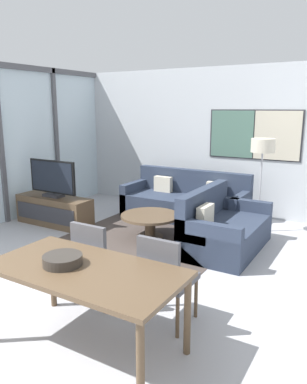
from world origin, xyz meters
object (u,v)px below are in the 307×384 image
(fruit_bowl, at_px, (63,259))
(dining_chair_left, at_px, (97,258))
(sofa_side, at_px, (221,230))
(television, at_px, (52,179))
(dining_table, at_px, (85,276))
(floor_lamp, at_px, (263,152))
(dining_chair_centre, at_px, (165,275))
(coffee_table, at_px, (150,220))
(tv_console, at_px, (54,211))
(sofa_main, at_px, (186,203))

(fruit_bowl, bearing_deg, dining_chair_left, 106.22)
(sofa_side, bearing_deg, television, 97.93)
(television, height_order, dining_table, television)
(dining_table, xyz_separation_m, floor_lamp, (0.41, 3.87, 0.68))
(dining_chair_centre, relative_size, floor_lamp, 0.58)
(coffee_table, relative_size, dining_chair_centre, 1.03)
(sofa_side, bearing_deg, tv_console, 97.94)
(dining_table, distance_m, dining_chair_left, 0.77)
(dining_chair_centre, bearing_deg, dining_chair_left, 179.90)
(tv_console, height_order, television, television)
(sofa_main, relative_size, sofa_side, 1.44)
(tv_console, distance_m, dining_chair_left, 2.99)
(dining_chair_left, bearing_deg, sofa_main, 99.88)
(dining_chair_left, xyz_separation_m, floor_lamp, (0.82, 3.22, 0.83))
(coffee_table, bearing_deg, dining_table, -69.80)
(television, distance_m, fruit_bowl, 3.58)
(sofa_main, bearing_deg, television, -138.96)
(tv_console, relative_size, dining_table, 0.87)
(sofa_main, relative_size, dining_table, 1.38)
(dining_table, relative_size, floor_lamp, 1.07)
(sofa_side, distance_m, dining_chair_left, 2.26)
(coffee_table, distance_m, dining_chair_left, 2.13)
(sofa_main, distance_m, dining_chair_centre, 3.64)
(dining_chair_centre, bearing_deg, sofa_main, 112.51)
(sofa_main, height_order, coffee_table, sofa_main)
(coffee_table, distance_m, dining_table, 2.88)
(tv_console, height_order, dining_table, dining_table)
(sofa_side, distance_m, fruit_bowl, 2.94)
(television, height_order, sofa_side, television)
(sofa_main, relative_size, fruit_bowl, 6.89)
(sofa_main, bearing_deg, coffee_table, -90.00)
(fruit_bowl, height_order, floor_lamp, floor_lamp)
(dining_table, height_order, dining_chair_centre, dining_chair_centre)
(tv_console, bearing_deg, sofa_side, 7.94)
(sofa_side, height_order, dining_chair_centre, dining_chair_centre)
(television, distance_m, dining_table, 3.70)
(dining_chair_left, relative_size, floor_lamp, 0.58)
(television, bearing_deg, tv_console, -90.00)
(sofa_side, relative_size, floor_lamp, 1.02)
(dining_table, bearing_deg, floor_lamp, 83.89)
(television, height_order, dining_chair_centre, television)
(tv_console, height_order, sofa_side, sofa_side)
(tv_console, bearing_deg, dining_chair_left, -36.33)
(sofa_side, bearing_deg, dining_chair_left, 165.83)
(tv_console, xyz_separation_m, television, (0.00, 0.00, 0.57))
(sofa_side, bearing_deg, sofa_main, 44.04)
(sofa_main, xyz_separation_m, sofa_side, (1.13, -1.17, -0.00))
(sofa_main, height_order, sofa_side, same)
(dining_chair_centre, height_order, fruit_bowl, dining_chair_centre)
(sofa_main, bearing_deg, dining_chair_centre, -67.49)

